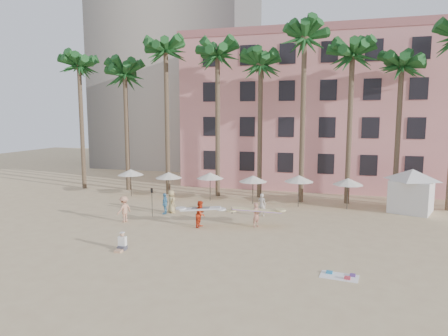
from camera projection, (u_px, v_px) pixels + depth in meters
name	position (u px, v px, depth m)	size (l,w,h in m)	color
ground	(225.00, 250.00, 23.19)	(120.00, 120.00, 0.00)	#D1B789
pink_hotel	(348.00, 113.00, 45.00)	(35.00, 14.00, 16.00)	pink
grey_tower	(180.00, 2.00, 61.00)	(22.00, 18.00, 50.00)	#A89E8E
palm_row	(276.00, 57.00, 35.63)	(44.40, 5.40, 16.30)	brown
umbrella_row	(231.00, 177.00, 35.61)	(22.50, 2.70, 2.73)	#332B23
cabana	(412.00, 187.00, 32.17)	(5.74, 5.74, 3.50)	silver
beach_towel	(340.00, 276.00, 19.43)	(1.91, 1.21, 0.14)	white
carrier_yellow	(256.00, 213.00, 27.94)	(3.49, 1.79, 1.72)	#B47665
carrier_white	(201.00, 213.00, 27.89)	(2.89, 1.27, 1.87)	red
beachgoers	(162.00, 205.00, 30.58)	(10.30, 5.51, 1.92)	#4F91B9
paddle	(152.00, 199.00, 30.74)	(0.18, 0.04, 2.23)	black
seated_man	(122.00, 244.00, 23.21)	(0.46, 0.80, 1.04)	#3F3F4C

